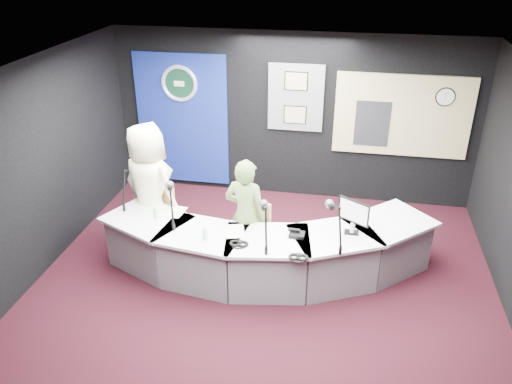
% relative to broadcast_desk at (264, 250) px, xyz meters
% --- Properties ---
extents(ground, '(6.00, 6.00, 0.00)m').
position_rel_broadcast_desk_xyz_m(ground, '(0.05, -0.55, -0.38)').
color(ground, black).
rests_on(ground, ground).
extents(ceiling, '(6.00, 6.00, 0.02)m').
position_rel_broadcast_desk_xyz_m(ceiling, '(0.05, -0.55, 2.42)').
color(ceiling, silver).
rests_on(ceiling, ground).
extents(wall_back, '(6.00, 0.02, 2.80)m').
position_rel_broadcast_desk_xyz_m(wall_back, '(0.05, 2.45, 1.02)').
color(wall_back, black).
rests_on(wall_back, ground).
extents(wall_left, '(0.02, 6.00, 2.80)m').
position_rel_broadcast_desk_xyz_m(wall_left, '(-2.95, -0.55, 1.02)').
color(wall_left, black).
rests_on(wall_left, ground).
extents(broadcast_desk, '(4.50, 1.90, 0.75)m').
position_rel_broadcast_desk_xyz_m(broadcast_desk, '(0.00, 0.00, 0.00)').
color(broadcast_desk, silver).
rests_on(broadcast_desk, ground).
extents(backdrop_panel, '(1.60, 0.05, 2.30)m').
position_rel_broadcast_desk_xyz_m(backdrop_panel, '(-1.85, 2.42, 0.88)').
color(backdrop_panel, navy).
rests_on(backdrop_panel, wall_back).
extents(agency_seal, '(0.63, 0.07, 0.63)m').
position_rel_broadcast_desk_xyz_m(agency_seal, '(-1.85, 2.38, 1.52)').
color(agency_seal, silver).
rests_on(agency_seal, backdrop_panel).
extents(seal_center, '(0.48, 0.01, 0.48)m').
position_rel_broadcast_desk_xyz_m(seal_center, '(-1.85, 2.38, 1.52)').
color(seal_center, black).
rests_on(seal_center, backdrop_panel).
extents(pinboard, '(0.90, 0.04, 1.10)m').
position_rel_broadcast_desk_xyz_m(pinboard, '(0.10, 2.42, 1.38)').
color(pinboard, slate).
rests_on(pinboard, wall_back).
extents(framed_photo_upper, '(0.34, 0.02, 0.27)m').
position_rel_broadcast_desk_xyz_m(framed_photo_upper, '(0.10, 2.39, 1.65)').
color(framed_photo_upper, '#9A9270').
rests_on(framed_photo_upper, pinboard).
extents(framed_photo_lower, '(0.34, 0.02, 0.27)m').
position_rel_broadcast_desk_xyz_m(framed_photo_lower, '(0.10, 2.39, 1.09)').
color(framed_photo_lower, '#9A9270').
rests_on(framed_photo_lower, pinboard).
extents(booth_window_frame, '(2.12, 0.06, 1.32)m').
position_rel_broadcast_desk_xyz_m(booth_window_frame, '(1.80, 2.42, 1.18)').
color(booth_window_frame, '#C7B77C').
rests_on(booth_window_frame, wall_back).
extents(booth_glow, '(2.00, 0.02, 1.20)m').
position_rel_broadcast_desk_xyz_m(booth_glow, '(1.80, 2.41, 1.18)').
color(booth_glow, '#FFE7A1').
rests_on(booth_glow, booth_window_frame).
extents(equipment_rack, '(0.55, 0.02, 0.75)m').
position_rel_broadcast_desk_xyz_m(equipment_rack, '(1.35, 2.39, 1.03)').
color(equipment_rack, black).
rests_on(equipment_rack, booth_window_frame).
extents(wall_clock, '(0.28, 0.01, 0.28)m').
position_rel_broadcast_desk_xyz_m(wall_clock, '(2.40, 2.39, 1.52)').
color(wall_clock, white).
rests_on(wall_clock, booth_window_frame).
extents(armchair_left, '(0.67, 0.67, 0.88)m').
position_rel_broadcast_desk_xyz_m(armchair_left, '(-1.70, 0.39, 0.06)').
color(armchair_left, tan).
rests_on(armchair_left, ground).
extents(armchair_right, '(0.67, 0.67, 0.87)m').
position_rel_broadcast_desk_xyz_m(armchair_right, '(-0.26, 0.12, 0.06)').
color(armchair_right, tan).
rests_on(armchair_right, ground).
extents(draped_jacket, '(0.49, 0.32, 0.70)m').
position_rel_broadcast_desk_xyz_m(draped_jacket, '(-1.83, 0.61, 0.24)').
color(draped_jacket, slate).
rests_on(draped_jacket, armchair_left).
extents(person_man, '(1.09, 0.92, 1.90)m').
position_rel_broadcast_desk_xyz_m(person_man, '(-1.70, 0.39, 0.57)').
color(person_man, '#FFFDCB').
rests_on(person_man, ground).
extents(person_woman, '(0.65, 0.49, 1.61)m').
position_rel_broadcast_desk_xyz_m(person_woman, '(-0.26, 0.12, 0.43)').
color(person_woman, '#5F763E').
rests_on(person_woman, ground).
extents(computer_monitor, '(0.35, 0.24, 0.27)m').
position_rel_broadcast_desk_xyz_m(computer_monitor, '(1.12, 0.02, 0.70)').
color(computer_monitor, black).
rests_on(computer_monitor, broadcast_desk).
extents(desk_phone, '(0.20, 0.16, 0.05)m').
position_rel_broadcast_desk_xyz_m(desk_phone, '(0.45, -0.19, 0.40)').
color(desk_phone, black).
rests_on(desk_phone, broadcast_desk).
extents(headphones_near, '(0.22, 0.22, 0.04)m').
position_rel_broadcast_desk_xyz_m(headphones_near, '(0.53, -0.67, 0.39)').
color(headphones_near, black).
rests_on(headphones_near, broadcast_desk).
extents(headphones_far, '(0.22, 0.22, 0.04)m').
position_rel_broadcast_desk_xyz_m(headphones_far, '(-0.22, -0.51, 0.39)').
color(headphones_far, black).
rests_on(headphones_far, broadcast_desk).
extents(paper_stack, '(0.26, 0.34, 0.00)m').
position_rel_broadcast_desk_xyz_m(paper_stack, '(-1.24, 0.14, 0.38)').
color(paper_stack, white).
rests_on(paper_stack, broadcast_desk).
extents(notepad, '(0.32, 0.39, 0.00)m').
position_rel_broadcast_desk_xyz_m(notepad, '(-0.34, -0.21, 0.38)').
color(notepad, white).
rests_on(notepad, broadcast_desk).
extents(boom_mic_a, '(0.16, 0.74, 0.60)m').
position_rel_broadcast_desk_xyz_m(boom_mic_a, '(-1.96, 0.34, 0.68)').
color(boom_mic_a, black).
rests_on(boom_mic_a, broadcast_desk).
extents(boom_mic_b, '(0.35, 0.70, 0.60)m').
position_rel_broadcast_desk_xyz_m(boom_mic_b, '(-1.23, -0.03, 0.68)').
color(boom_mic_b, black).
rests_on(boom_mic_b, broadcast_desk).
extents(boom_mic_c, '(0.26, 0.72, 0.60)m').
position_rel_broadcast_desk_xyz_m(boom_mic_c, '(0.07, -0.35, 0.68)').
color(boom_mic_c, black).
rests_on(boom_mic_c, broadcast_desk).
extents(boom_mic_d, '(0.30, 0.71, 0.60)m').
position_rel_broadcast_desk_xyz_m(boom_mic_d, '(0.91, -0.18, 0.68)').
color(boom_mic_d, black).
rests_on(boom_mic_d, broadcast_desk).
extents(water_bottles, '(2.64, 0.54, 0.18)m').
position_rel_broadcast_desk_xyz_m(water_bottles, '(-0.16, -0.23, 0.46)').
color(water_bottles, silver).
rests_on(water_bottles, broadcast_desk).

